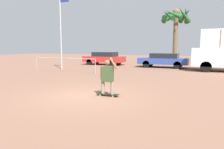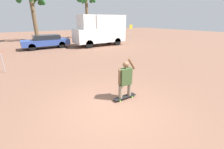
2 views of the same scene
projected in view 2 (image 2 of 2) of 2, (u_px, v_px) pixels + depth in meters
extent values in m
plane|color=brown|center=(112.00, 108.00, 4.90)|extent=(80.00, 80.00, 0.00)
cube|color=black|center=(125.00, 97.00, 5.49)|extent=(0.91, 0.23, 0.02)
cylinder|color=#66C633|center=(120.00, 101.00, 5.29)|extent=(0.07, 0.03, 0.07)
cylinder|color=#66C633|center=(117.00, 99.00, 5.44)|extent=(0.07, 0.03, 0.07)
cylinder|color=#66C633|center=(132.00, 97.00, 5.58)|extent=(0.07, 0.03, 0.07)
cylinder|color=#66C633|center=(129.00, 95.00, 5.72)|extent=(0.07, 0.03, 0.07)
cylinder|color=gray|center=(120.00, 92.00, 5.30)|extent=(0.14, 0.14, 0.49)
cylinder|color=gray|center=(129.00, 89.00, 5.51)|extent=(0.14, 0.14, 0.49)
cube|color=#384C28|center=(125.00, 77.00, 5.22)|extent=(0.45, 0.22, 0.60)
sphere|color=brown|center=(126.00, 64.00, 5.07)|extent=(0.21, 0.21, 0.21)
cylinder|color=brown|center=(120.00, 77.00, 5.08)|extent=(0.09, 0.09, 0.53)
cylinder|color=brown|center=(132.00, 64.00, 5.20)|extent=(0.35, 0.09, 0.44)
cylinder|color=black|center=(89.00, 44.00, 15.23)|extent=(0.83, 0.28, 0.83)
cylinder|color=black|center=(82.00, 42.00, 16.65)|extent=(0.83, 0.28, 0.83)
cylinder|color=black|center=(117.00, 42.00, 17.02)|extent=(0.83, 0.28, 0.83)
cylinder|color=black|center=(109.00, 40.00, 18.43)|extent=(0.83, 0.28, 0.83)
cube|color=white|center=(84.00, 36.00, 15.66)|extent=(1.97, 2.07, 1.41)
cube|color=black|center=(81.00, 34.00, 15.36)|extent=(0.04, 1.76, 0.70)
cube|color=white|center=(107.00, 28.00, 16.85)|extent=(3.66, 2.07, 2.81)
cube|color=white|center=(86.00, 22.00, 15.32)|extent=(1.38, 1.91, 1.41)
cylinder|color=black|center=(32.00, 47.00, 13.94)|extent=(0.66, 0.22, 0.66)
cylinder|color=black|center=(30.00, 45.00, 15.11)|extent=(0.66, 0.22, 0.66)
cylinder|color=black|center=(62.00, 45.00, 15.35)|extent=(0.66, 0.22, 0.66)
cylinder|color=black|center=(58.00, 43.00, 16.52)|extent=(0.66, 0.22, 0.66)
cube|color=#2D4793|center=(46.00, 42.00, 15.14)|extent=(4.45, 1.70, 0.55)
cube|color=black|center=(46.00, 37.00, 15.02)|extent=(2.45, 1.50, 0.44)
cylinder|color=brown|center=(87.00, 18.00, 22.81)|extent=(0.43, 0.43, 6.10)
cylinder|color=brown|center=(34.00, 18.00, 19.50)|extent=(0.52, 0.52, 5.87)
cylinder|color=#B7B7BC|center=(130.00, 34.00, 17.81)|extent=(0.06, 0.06, 2.21)
cube|color=gold|center=(131.00, 27.00, 17.49)|extent=(0.44, 0.02, 0.44)
cylinder|color=#99999E|center=(3.00, 63.00, 8.10)|extent=(0.04, 0.04, 1.05)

